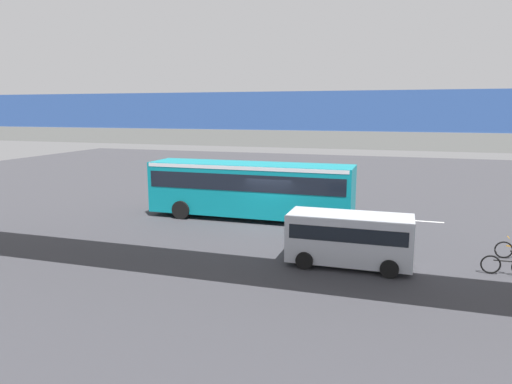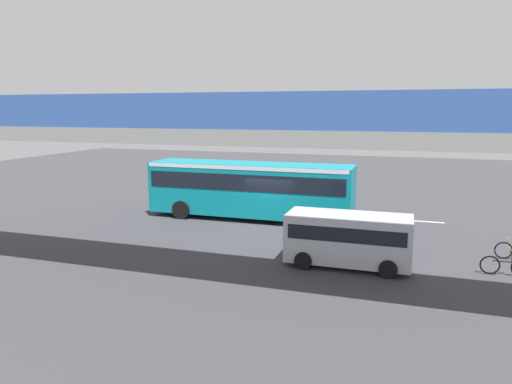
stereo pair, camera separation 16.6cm
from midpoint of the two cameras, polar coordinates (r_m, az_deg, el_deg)
The scene contains 11 objects.
ground at distance 25.04m, azimuth 1.62°, elevation -3.96°, with size 80.00×80.00×0.00m, color #38383D.
city_bus at distance 25.93m, azimuth -0.95°, elevation 0.78°, with size 11.54×2.85×3.15m.
parked_van at distance 18.59m, azimuth 11.22°, elevation -5.39°, with size 4.80×2.17×2.05m.
bicycle_black at distance 19.69m, azimuth 28.31°, elevation -8.00°, with size 1.77×0.44×0.96m.
traffic_sign at distance 31.96m, azimuth -9.49°, elevation 2.43°, with size 0.08×0.60×2.80m.
lane_dash_leftmost at distance 27.23m, azimuth 19.97°, elevation -3.42°, with size 2.00×0.20×0.01m, color silver.
lane_dash_left at distance 27.33m, azimuth 11.56°, elevation -2.96°, with size 2.00×0.20×0.01m, color silver.
lane_dash_centre at distance 28.00m, azimuth 3.40°, elevation -2.46°, with size 2.00×0.20×0.01m, color silver.
lane_dash_right at distance 29.22m, azimuth -4.23°, elevation -1.94°, with size 2.00×0.20×0.01m, color silver.
lane_dash_rightmost at distance 30.90m, azimuth -11.13°, elevation -1.44°, with size 2.00×0.20×0.01m, color silver.
pedestrian_overpass at distance 15.82m, azimuth -7.45°, elevation 5.60°, with size 26.60×2.60×6.61m.
Camera 1 is at (-6.60, 23.38, 6.08)m, focal length 32.38 mm.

